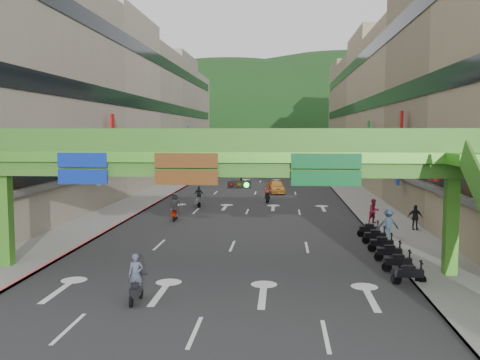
% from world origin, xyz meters
% --- Properties ---
extents(ground, '(320.00, 320.00, 0.00)m').
position_xyz_m(ground, '(0.00, 0.00, 0.00)').
color(ground, black).
rests_on(ground, ground).
extents(road_slab, '(18.00, 140.00, 0.02)m').
position_xyz_m(road_slab, '(0.00, 50.00, 0.01)').
color(road_slab, '#28282B').
rests_on(road_slab, ground).
extents(sidewalk_left, '(4.00, 140.00, 0.15)m').
position_xyz_m(sidewalk_left, '(-11.00, 50.00, 0.07)').
color(sidewalk_left, gray).
rests_on(sidewalk_left, ground).
extents(sidewalk_right, '(4.00, 140.00, 0.15)m').
position_xyz_m(sidewalk_right, '(11.00, 50.00, 0.07)').
color(sidewalk_right, gray).
rests_on(sidewalk_right, ground).
extents(curb_left, '(0.20, 140.00, 0.18)m').
position_xyz_m(curb_left, '(-9.10, 50.00, 0.09)').
color(curb_left, '#CC5959').
rests_on(curb_left, ground).
extents(curb_right, '(0.20, 140.00, 0.18)m').
position_xyz_m(curb_right, '(9.10, 50.00, 0.09)').
color(curb_right, gray).
rests_on(curb_right, ground).
extents(building_row_left, '(12.80, 95.00, 19.00)m').
position_xyz_m(building_row_left, '(-18.93, 50.00, 9.46)').
color(building_row_left, '#9E937F').
rests_on(building_row_left, ground).
extents(building_row_right, '(12.80, 95.00, 19.00)m').
position_xyz_m(building_row_right, '(18.93, 50.00, 9.46)').
color(building_row_right, gray).
rests_on(building_row_right, ground).
extents(overpass_near, '(28.00, 12.27, 7.10)m').
position_xyz_m(overpass_near, '(0.93, 5.38, 5.21)').
color(overpass_near, '#4C9E2D').
rests_on(overpass_near, ground).
extents(overpass_far, '(28.00, 2.20, 7.10)m').
position_xyz_m(overpass_far, '(0.00, 65.00, 5.40)').
color(overpass_far, '#4C9E2D').
rests_on(overpass_far, ground).
extents(hill_left, '(168.00, 140.00, 112.00)m').
position_xyz_m(hill_left, '(-15.00, 160.00, 0.00)').
color(hill_left, '#1C4419').
rests_on(hill_left, ground).
extents(hill_right, '(208.00, 176.00, 128.00)m').
position_xyz_m(hill_right, '(25.00, 180.00, 0.00)').
color(hill_right, '#1C4419').
rests_on(hill_right, ground).
extents(bunting_string, '(26.00, 0.36, 0.47)m').
position_xyz_m(bunting_string, '(0.00, 30.00, 5.96)').
color(bunting_string, black).
rests_on(bunting_string, ground).
extents(scooter_rider_near, '(0.66, 1.60, 2.03)m').
position_xyz_m(scooter_rider_near, '(-2.90, 1.00, 0.95)').
color(scooter_rider_near, black).
rests_on(scooter_rider_near, ground).
extents(scooter_rider_mid, '(0.81, 1.60, 1.87)m').
position_xyz_m(scooter_rider_mid, '(1.60, 32.15, 0.95)').
color(scooter_rider_mid, black).
rests_on(scooter_rider_mid, ground).
extents(scooter_rider_left, '(0.99, 1.58, 1.94)m').
position_xyz_m(scooter_rider_left, '(-4.65, 28.60, 0.96)').
color(scooter_rider_left, gray).
rests_on(scooter_rider_left, ground).
extents(scooter_rider_far, '(0.92, 1.60, 2.19)m').
position_xyz_m(scooter_rider_far, '(-5.31, 20.92, 1.12)').
color(scooter_rider_far, '#741001').
rests_on(scooter_rider_far, ground).
extents(parked_scooter_row, '(1.60, 11.55, 1.08)m').
position_xyz_m(parked_scooter_row, '(8.75, 10.00, 0.52)').
color(parked_scooter_row, black).
rests_on(parked_scooter_row, ground).
extents(car_silver, '(1.82, 4.19, 1.34)m').
position_xyz_m(car_silver, '(-7.00, 60.81, 0.67)').
color(car_silver, '#929199').
rests_on(car_silver, ground).
extents(car_yellow, '(2.28, 4.52, 1.47)m').
position_xyz_m(car_yellow, '(2.36, 40.16, 0.74)').
color(car_yellow, gold).
rests_on(car_yellow, ground).
extents(pedestrian_red, '(1.11, 1.03, 1.83)m').
position_xyz_m(pedestrian_red, '(9.80, 20.06, 0.92)').
color(pedestrian_red, '#A9233D').
rests_on(pedestrian_red, ground).
extents(pedestrian_dark, '(1.03, 0.44, 1.74)m').
position_xyz_m(pedestrian_dark, '(12.20, 17.66, 0.87)').
color(pedestrian_dark, black).
rests_on(pedestrian_dark, ground).
extents(pedestrian_blue, '(0.98, 0.77, 1.86)m').
position_xyz_m(pedestrian_blue, '(9.80, 14.58, 0.93)').
color(pedestrian_blue, '#2C4053').
rests_on(pedestrian_blue, ground).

